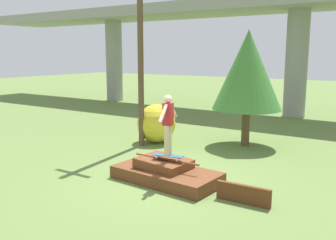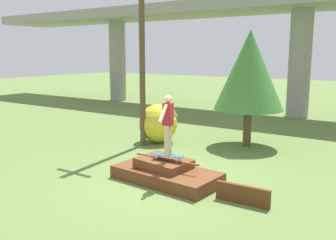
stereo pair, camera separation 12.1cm
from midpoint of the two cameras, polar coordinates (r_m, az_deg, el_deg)
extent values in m
plane|color=olive|center=(9.61, -0.63, -9.32)|extent=(80.00, 80.00, 0.00)
cube|color=brown|center=(9.56, -0.63, -8.42)|extent=(2.79, 1.52, 0.32)
cube|color=brown|center=(9.59, -1.02, -6.63)|extent=(1.35, 1.08, 0.29)
cylinder|color=brown|center=(9.44, -0.63, -5.99)|extent=(1.87, 0.05, 0.05)
cube|color=#5B3319|center=(8.37, 10.98, -11.03)|extent=(1.22, 0.13, 0.41)
cube|color=#23517F|center=(9.36, -0.37, -5.44)|extent=(0.82, 0.34, 0.01)
cylinder|color=silver|center=(9.35, 1.40, -5.80)|extent=(0.06, 0.04, 0.05)
cylinder|color=silver|center=(9.20, 1.02, -6.07)|extent=(0.06, 0.04, 0.05)
cylinder|color=silver|center=(9.56, -1.71, -5.45)|extent=(0.06, 0.04, 0.05)
cylinder|color=silver|center=(9.41, -2.14, -5.70)|extent=(0.06, 0.04, 0.05)
cylinder|color=#C6B78E|center=(9.34, -0.17, -3.01)|extent=(0.12, 0.12, 0.76)
cylinder|color=#C6B78E|center=(9.19, -0.58, -3.23)|extent=(0.12, 0.12, 0.76)
cube|color=maroon|center=(9.14, -0.38, 0.90)|extent=(0.25, 0.25, 0.55)
sphere|color=tan|center=(9.08, -0.38, 3.23)|extent=(0.20, 0.20, 0.20)
cylinder|color=tan|center=(9.40, 0.34, 1.51)|extent=(0.17, 0.46, 0.43)
cylinder|color=tan|center=(8.85, -1.15, 0.96)|extent=(0.17, 0.46, 0.43)
cube|color=gray|center=(20.24, 19.31, 16.58)|extent=(44.00, 4.05, 0.60)
cylinder|color=gray|center=(25.93, -8.34, 8.88)|extent=(1.10, 1.10, 5.37)
cylinder|color=gray|center=(20.09, 18.81, 8.12)|extent=(1.10, 1.10, 5.37)
cylinder|color=brown|center=(12.94, -4.53, 14.07)|extent=(0.20, 0.20, 8.20)
cylinder|color=brown|center=(13.33, 11.48, -1.13)|extent=(0.28, 0.28, 1.29)
cone|color=#428438|center=(13.09, 11.78, 7.49)|extent=(2.37, 2.37, 2.71)
sphere|color=gold|center=(13.54, -2.05, -0.54)|extent=(1.39, 1.39, 1.39)
camera|label=1|loc=(0.06, -90.38, -0.07)|focal=40.00mm
camera|label=2|loc=(0.06, 89.62, 0.07)|focal=40.00mm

